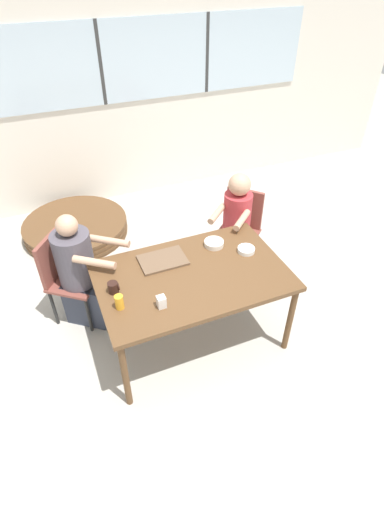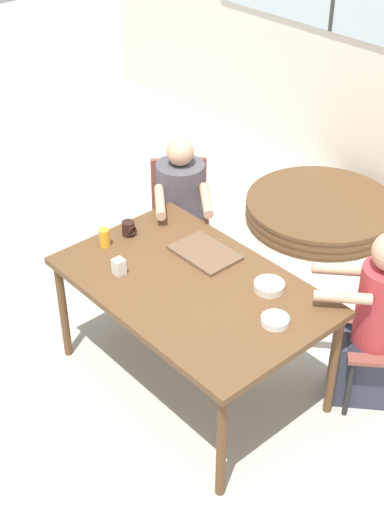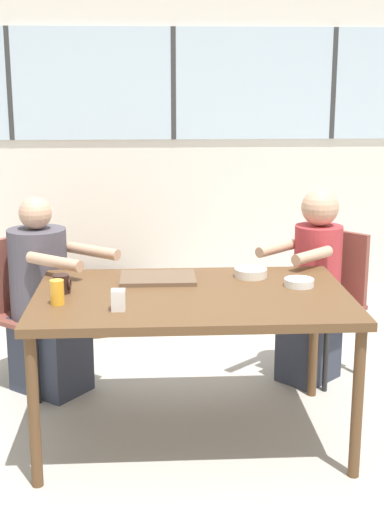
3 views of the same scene
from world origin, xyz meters
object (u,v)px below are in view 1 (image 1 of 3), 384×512
at_px(juice_glass, 119,302).
at_px(folded_table_stack, 76,228).
at_px(bowl_cereal, 246,250).
at_px(chair_for_woman_green_shirt, 64,272).
at_px(coffee_mug, 113,287).
at_px(bowl_white_shallow, 214,243).
at_px(milk_carton_small, 161,302).
at_px(person_woman_green_shirt, 82,276).
at_px(chair_for_man_blue_shirt, 240,224).
at_px(person_man_blue_shirt, 235,230).

xyz_separation_m(juice_glass, folded_table_stack, (-0.06, 2.11, -0.69)).
relative_size(juice_glass, bowl_cereal, 0.78).
height_order(chair_for_woman_green_shirt, coffee_mug, chair_for_woman_green_shirt).
xyz_separation_m(chair_for_woman_green_shirt, juice_glass, (0.31, -0.84, 0.28)).
distance_m(bowl_white_shallow, folded_table_stack, 2.07).
bearing_deg(milk_carton_small, bowl_white_shallow, 38.30).
relative_size(chair_for_woman_green_shirt, juice_glass, 7.58).
height_order(chair_for_woman_green_shirt, bowl_white_shallow, chair_for_woman_green_shirt).
relative_size(person_woman_green_shirt, bowl_cereal, 7.64).
bearing_deg(coffee_mug, chair_for_woman_green_shirt, 114.99).
distance_m(chair_for_man_blue_shirt, person_man_blue_shirt, 0.16).
bearing_deg(person_man_blue_shirt, juice_glass, 78.77).
distance_m(coffee_mug, milk_carton_small, 0.39).
distance_m(person_man_blue_shirt, bowl_white_shallow, 0.62).
height_order(chair_for_woman_green_shirt, person_woman_green_shirt, person_woman_green_shirt).
distance_m(person_man_blue_shirt, folded_table_stack, 1.97).
bearing_deg(person_man_blue_shirt, chair_for_woman_green_shirt, 46.75).
height_order(chair_for_man_blue_shirt, person_woman_green_shirt, person_woman_green_shirt).
distance_m(bowl_cereal, folded_table_stack, 2.33).
height_order(chair_for_man_blue_shirt, juice_glass, chair_for_man_blue_shirt).
relative_size(coffee_mug, milk_carton_small, 0.96).
height_order(person_woman_green_shirt, milk_carton_small, person_woman_green_shirt).
bearing_deg(chair_for_man_blue_shirt, bowl_white_shallow, 90.75).
height_order(chair_for_man_blue_shirt, coffee_mug, chair_for_man_blue_shirt).
xyz_separation_m(coffee_mug, bowl_cereal, (1.14, 0.05, -0.03)).
bearing_deg(milk_carton_small, chair_for_woman_green_shirt, 121.89).
distance_m(chair_for_woman_green_shirt, chair_for_man_blue_shirt, 1.77).
distance_m(chair_for_man_blue_shirt, juice_glass, 1.75).
relative_size(person_woman_green_shirt, coffee_mug, 12.40).
height_order(person_woman_green_shirt, bowl_white_shallow, person_woman_green_shirt).
relative_size(chair_for_man_blue_shirt, folded_table_stack, 0.70).
relative_size(chair_for_woman_green_shirt, chair_for_man_blue_shirt, 1.00).
bearing_deg(milk_carton_small, person_man_blue_shirt, 40.25).
xyz_separation_m(person_woman_green_shirt, bowl_white_shallow, (1.10, -0.32, 0.26)).
xyz_separation_m(chair_for_woman_green_shirt, person_woman_green_shirt, (0.13, -0.10, -0.01)).
bearing_deg(chair_for_man_blue_shirt, person_man_blue_shirt, 90.00).
height_order(person_man_blue_shirt, coffee_mug, person_man_blue_shirt).
distance_m(person_woman_green_shirt, juice_glass, 0.81).
bearing_deg(person_woman_green_shirt, coffee_mug, 54.60).
height_order(chair_for_woman_green_shirt, folded_table_stack, chair_for_woman_green_shirt).
height_order(coffee_mug, juice_glass, juice_glass).
xyz_separation_m(person_man_blue_shirt, coffee_mug, (-1.34, -0.63, 0.25)).
relative_size(person_man_blue_shirt, coffee_mug, 12.63).
height_order(bowl_white_shallow, bowl_cereal, bowl_white_shallow).
xyz_separation_m(person_woman_green_shirt, folded_table_stack, (0.11, 1.38, -0.40)).
height_order(chair_for_man_blue_shirt, person_man_blue_shirt, person_man_blue_shirt).
relative_size(chair_for_man_blue_shirt, juice_glass, 7.58).
bearing_deg(milk_carton_small, person_woman_green_shirt, 118.29).
bearing_deg(bowl_cereal, folded_table_stack, 122.52).
relative_size(person_woman_green_shirt, juice_glass, 9.81).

